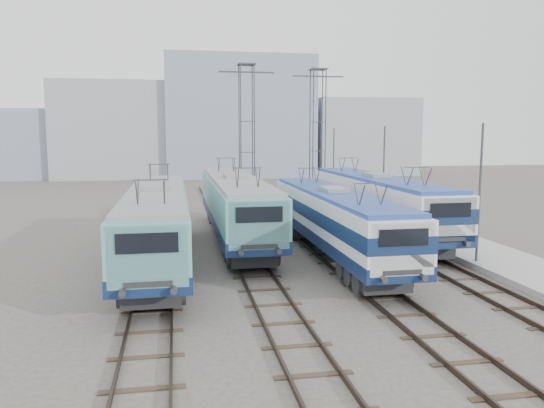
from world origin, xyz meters
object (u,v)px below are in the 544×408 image
(locomotive_center_left, at_px, (236,203))
(mast_rear, at_px, (334,167))
(mast_mid, at_px, (384,177))
(catenary_tower_east, at_px, (318,132))
(catenary_tower_west, at_px, (247,132))
(mast_front, at_px, (479,196))
(locomotive_far_right, at_px, (377,199))
(locomotive_far_left, at_px, (157,219))
(locomotive_center_right, at_px, (334,217))

(locomotive_center_left, bearing_deg, mast_rear, 55.00)
(mast_mid, bearing_deg, catenary_tower_east, 101.86)
(catenary_tower_west, distance_m, mast_front, 22.00)
(locomotive_far_right, height_order, catenary_tower_west, catenary_tower_west)
(locomotive_far_left, height_order, locomotive_center_right, locomotive_far_left)
(locomotive_center_left, relative_size, mast_front, 2.69)
(locomotive_center_left, xyz_separation_m, catenary_tower_west, (2.25, 11.50, 4.30))
(locomotive_far_left, bearing_deg, locomotive_center_left, 49.38)
(mast_front, height_order, mast_rear, same)
(locomotive_center_left, bearing_deg, mast_mid, 17.87)
(locomotive_far_right, xyz_separation_m, catenary_tower_west, (-6.75, 11.54, 4.27))
(locomotive_center_right, xyz_separation_m, mast_rear, (6.35, 21.04, 1.28))
(locomotive_far_left, height_order, mast_rear, mast_rear)
(locomotive_center_right, bearing_deg, mast_front, -24.98)
(catenary_tower_west, bearing_deg, locomotive_far_right, -59.68)
(locomotive_far_left, relative_size, mast_rear, 2.64)
(mast_mid, bearing_deg, mast_rear, 90.00)
(locomotive_far_right, bearing_deg, mast_rear, 83.21)
(locomotive_center_right, height_order, mast_front, mast_front)
(locomotive_far_left, xyz_separation_m, locomotive_center_right, (9.00, -0.30, -0.08))
(catenary_tower_west, xyz_separation_m, mast_mid, (8.60, -8.00, -3.14))
(locomotive_far_left, height_order, mast_front, mast_front)
(catenary_tower_east, height_order, mast_front, catenary_tower_east)
(mast_mid, relative_size, mast_rear, 1.00)
(locomotive_far_right, xyz_separation_m, catenary_tower_east, (-0.25, 13.54, 4.27))
(mast_front, xyz_separation_m, mast_rear, (0.00, 24.00, 0.00))
(mast_front, bearing_deg, locomotive_far_right, 102.34)
(locomotive_center_right, relative_size, catenary_tower_west, 1.44)
(locomotive_center_left, height_order, mast_rear, mast_rear)
(locomotive_far_left, bearing_deg, catenary_tower_east, 54.74)
(locomotive_center_left, xyz_separation_m, mast_mid, (10.85, 3.50, 1.16))
(locomotive_far_left, distance_m, mast_front, 15.74)
(catenary_tower_west, xyz_separation_m, catenary_tower_east, (6.50, 2.00, 0.00))
(mast_front, relative_size, mast_mid, 1.00)
(locomotive_far_right, height_order, mast_mid, mast_mid)
(locomotive_far_right, bearing_deg, mast_mid, 62.43)
(catenary_tower_west, height_order, catenary_tower_east, same)
(mast_mid, xyz_separation_m, mast_rear, (0.00, 12.00, 0.00))
(mast_rear, bearing_deg, locomotive_center_left, -125.00)
(locomotive_far_right, relative_size, mast_mid, 2.66)
(mast_front, bearing_deg, catenary_tower_east, 95.45)
(catenary_tower_west, relative_size, catenary_tower_east, 1.00)
(catenary_tower_east, height_order, mast_mid, catenary_tower_east)
(locomotive_center_left, bearing_deg, catenary_tower_west, 78.93)
(locomotive_far_left, relative_size, catenary_tower_east, 1.54)
(locomotive_center_right, bearing_deg, locomotive_far_right, 50.70)
(catenary_tower_east, distance_m, mast_mid, 10.69)
(catenary_tower_west, xyz_separation_m, mast_rear, (8.60, 4.00, -3.14))
(locomotive_center_right, bearing_deg, locomotive_far_left, 178.11)
(locomotive_far_left, xyz_separation_m, catenary_tower_west, (6.75, 16.74, 4.35))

